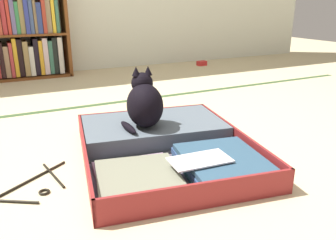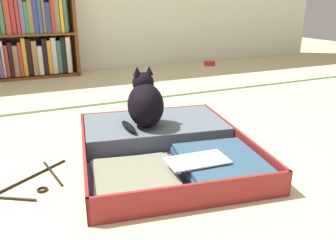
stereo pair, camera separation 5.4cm
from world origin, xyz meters
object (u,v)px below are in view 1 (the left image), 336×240
Objects in this scene: black_cat at (144,104)px; small_red_pouch at (202,63)px; open_suitcase at (164,144)px; clothes_hanger at (30,187)px.

small_red_pouch is (1.45, 1.80, -0.19)m from black_cat.
small_red_pouch is at bearing 51.30° from black_cat.
black_cat is 2.84× the size of small_red_pouch.
black_cat is at bearing -128.70° from small_red_pouch.
black_cat is (-0.05, 0.12, 0.17)m from open_suitcase.
black_cat is 0.62m from clothes_hanger.
small_red_pouch is at bearing 54.02° from open_suitcase.
small_red_pouch reaches higher than clothes_hanger.
black_cat reaches higher than small_red_pouch.
open_suitcase is 0.61m from clothes_hanger.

